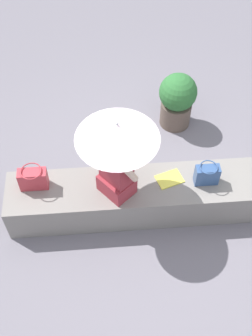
{
  "coord_description": "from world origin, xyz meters",
  "views": [
    {
      "loc": [
        -0.3,
        -2.66,
        4.24
      ],
      "look_at": [
        -0.1,
        -0.02,
        0.82
      ],
      "focal_mm": 45.4,
      "sensor_mm": 36.0,
      "label": 1
    }
  ],
  "objects_px": {
    "handbag_black": "(207,175)",
    "magazine": "(169,179)",
    "parasol": "(117,132)",
    "person_seated": "(116,168)",
    "tote_bag_canvas": "(33,179)",
    "planter_near": "(177,99)"
  },
  "relations": [
    {
      "from": "tote_bag_canvas",
      "to": "planter_near",
      "type": "relative_size",
      "value": 0.38
    },
    {
      "from": "magazine",
      "to": "planter_near",
      "type": "height_order",
      "value": "planter_near"
    },
    {
      "from": "parasol",
      "to": "handbag_black",
      "type": "distance_m",
      "value": 1.23
    },
    {
      "from": "parasol",
      "to": "handbag_black",
      "type": "xyz_separation_m",
      "value": [
        0.95,
        0.02,
        -0.78
      ]
    },
    {
      "from": "handbag_black",
      "to": "tote_bag_canvas",
      "type": "bearing_deg",
      "value": 177.46
    },
    {
      "from": "parasol",
      "to": "magazine",
      "type": "distance_m",
      "value": 1.07
    },
    {
      "from": "person_seated",
      "to": "handbag_black",
      "type": "bearing_deg",
      "value": 2.39
    },
    {
      "from": "handbag_black",
      "to": "person_seated",
      "type": "bearing_deg",
      "value": -177.61
    },
    {
      "from": "tote_bag_canvas",
      "to": "person_seated",
      "type": "bearing_deg",
      "value": -7.93
    },
    {
      "from": "person_seated",
      "to": "magazine",
      "type": "xyz_separation_m",
      "value": [
        0.59,
        0.1,
        -0.38
      ]
    },
    {
      "from": "planter_near",
      "to": "person_seated",
      "type": "bearing_deg",
      "value": -121.93
    },
    {
      "from": "planter_near",
      "to": "magazine",
      "type": "bearing_deg",
      "value": -102.5
    },
    {
      "from": "handbag_black",
      "to": "magazine",
      "type": "xyz_separation_m",
      "value": [
        -0.39,
        0.06,
        -0.12
      ]
    },
    {
      "from": "parasol",
      "to": "tote_bag_canvas",
      "type": "relative_size",
      "value": 3.4
    },
    {
      "from": "handbag_black",
      "to": "magazine",
      "type": "distance_m",
      "value": 0.41
    },
    {
      "from": "handbag_black",
      "to": "planter_near",
      "type": "distance_m",
      "value": 1.38
    },
    {
      "from": "tote_bag_canvas",
      "to": "planter_near",
      "type": "bearing_deg",
      "value": 36.12
    },
    {
      "from": "person_seated",
      "to": "tote_bag_canvas",
      "type": "relative_size",
      "value": 2.97
    },
    {
      "from": "magazine",
      "to": "planter_near",
      "type": "xyz_separation_m",
      "value": [
        0.29,
        1.3,
        -0.05
      ]
    },
    {
      "from": "person_seated",
      "to": "tote_bag_canvas",
      "type": "distance_m",
      "value": 0.92
    },
    {
      "from": "magazine",
      "to": "planter_near",
      "type": "relative_size",
      "value": 0.35
    },
    {
      "from": "magazine",
      "to": "handbag_black",
      "type": "bearing_deg",
      "value": -27.06
    }
  ]
}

